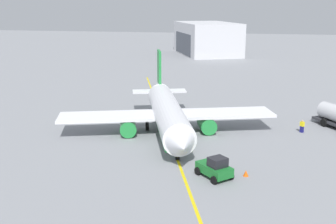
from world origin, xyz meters
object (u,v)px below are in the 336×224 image
pushback_tug (215,168)px  safety_cone_nose (246,173)px  airplane (168,114)px  refueling_worker (302,126)px

pushback_tug → safety_cone_nose: size_ratio=6.71×
airplane → pushback_tug: (13.07, 7.59, -1.63)m
airplane → pushback_tug: size_ratio=7.01×
pushback_tug → airplane: bearing=-149.9°
airplane → refueling_worker: (-4.10, 17.35, -1.81)m
airplane → safety_cone_nose: (12.07, 10.56, -2.33)m
refueling_worker → safety_cone_nose: 17.55m
pushback_tug → safety_cone_nose: 3.22m
refueling_worker → airplane: bearing=-76.7°
airplane → refueling_worker: 17.92m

